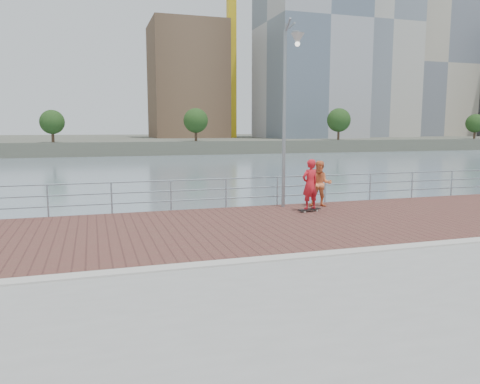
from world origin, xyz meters
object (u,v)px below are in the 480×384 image
object	(u,v)px
guardrail	(199,191)
skateboarder	(310,184)
bystander	(321,184)
street_lamp	(290,82)

from	to	relation	value
guardrail	skateboarder	xyz separation A→B (m)	(3.62, -1.73, 0.30)
guardrail	skateboarder	distance (m)	4.02
guardrail	bystander	distance (m)	4.56
street_lamp	bystander	world-z (taller)	street_lamp
guardrail	skateboarder	size ratio (longest dim) A/B	21.99
skateboarder	bystander	distance (m)	1.22
skateboarder	bystander	xyz separation A→B (m)	(0.86, 0.86, -0.11)
guardrail	street_lamp	distance (m)	5.09
skateboarder	bystander	size ratio (longest dim) A/B	1.03
guardrail	street_lamp	world-z (taller)	street_lamp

